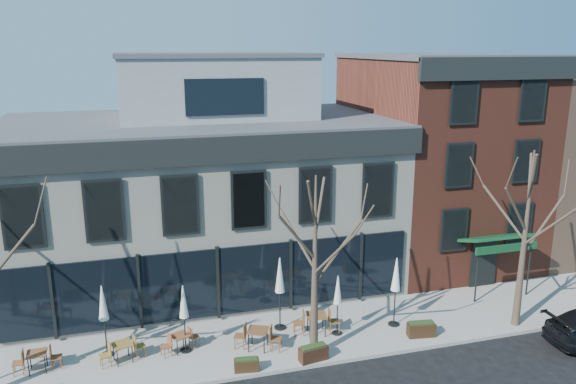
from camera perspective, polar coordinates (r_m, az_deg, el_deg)
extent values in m
plane|color=black|center=(25.02, -7.03, -13.02)|extent=(120.00, 120.00, 0.00)
cube|color=gray|center=(23.79, 1.82, -14.26)|extent=(33.50, 4.70, 0.15)
cube|color=silver|center=(28.19, -8.92, -1.14)|extent=(18.00, 10.00, 8.00)
cube|color=#47474C|center=(27.38, -9.25, 7.05)|extent=(18.30, 10.30, 0.30)
cube|color=black|center=(22.44, -7.58, 4.19)|extent=(18.30, 0.25, 1.10)
cube|color=black|center=(24.15, -7.15, -9.09)|extent=(17.20, 0.12, 3.00)
cube|color=black|center=(28.31, -27.10, -7.03)|extent=(0.12, 7.50, 3.00)
cube|color=gray|center=(28.35, -7.60, 10.51)|extent=(9.00, 6.50, 3.00)
cube|color=brown|center=(32.04, 14.71, 3.22)|extent=(8.00, 10.00, 11.00)
cube|color=#47474C|center=(31.47, 15.37, 13.17)|extent=(8.20, 10.20, 0.25)
cube|color=black|center=(27.23, 20.97, 11.65)|extent=(8.20, 0.25, 1.00)
cube|color=#0E3E1E|center=(27.99, 20.43, -4.37)|extent=(3.20, 1.66, 0.67)
cube|color=black|center=(29.14, 19.22, -6.97)|extent=(1.40, 0.10, 2.50)
cube|color=#8C664C|center=(38.89, 26.72, 3.32)|extent=(12.00, 12.00, 10.00)
cylinder|color=#382B21|center=(20.59, -27.02, -6.56)|extent=(2.23, 0.50, 2.48)
cone|color=#382B21|center=(20.66, 2.74, -7.84)|extent=(0.34, 0.34, 7.04)
cylinder|color=#382B21|center=(20.93, 5.08, -6.10)|extent=(2.00, 0.46, 2.21)
cylinder|color=#382B21|center=(20.99, 0.97, -4.79)|extent=(0.93, 1.84, 1.91)
cylinder|color=#382B21|center=(19.72, 0.97, -4.68)|extent=(1.61, 0.68, 1.97)
cylinder|color=#382B21|center=(19.73, 4.67, -6.37)|extent=(0.93, 1.83, 2.03)
cone|color=#382B21|center=(24.83, 22.89, -4.58)|extent=(0.34, 0.34, 7.48)
cylinder|color=#382B21|center=(25.43, 24.53, -3.04)|extent=(2.12, 0.48, 2.35)
cylinder|color=#382B21|center=(24.97, 21.05, -1.94)|extent=(0.98, 1.94, 2.03)
cylinder|color=#382B21|center=(23.72, 22.16, -1.68)|extent=(1.71, 0.71, 2.09)
cylinder|color=#382B21|center=(24.18, 25.21, -3.11)|extent=(0.98, 1.94, 2.16)
cube|color=brown|center=(22.83, -24.18, -14.72)|extent=(0.71, 0.71, 0.04)
cylinder|color=black|center=(22.80, -24.86, -15.87)|extent=(0.04, 0.04, 0.70)
cylinder|color=black|center=(22.73, -23.44, -15.81)|extent=(0.04, 0.04, 0.70)
cylinder|color=black|center=(23.27, -24.71, -15.21)|extent=(0.04, 0.04, 0.70)
cylinder|color=black|center=(23.20, -23.32, -15.15)|extent=(0.04, 0.04, 0.70)
cube|color=brown|center=(22.37, -16.50, -14.59)|extent=(0.85, 0.85, 0.04)
cylinder|color=black|center=(22.26, -16.94, -15.86)|extent=(0.04, 0.04, 0.71)
cylinder|color=black|center=(22.37, -15.53, -15.58)|extent=(0.04, 0.04, 0.71)
cylinder|color=black|center=(22.73, -17.31, -15.22)|extent=(0.04, 0.04, 0.71)
cylinder|color=black|center=(22.84, -15.93, -14.95)|extent=(0.04, 0.04, 0.71)
cube|color=brown|center=(22.56, -10.92, -14.12)|extent=(0.82, 0.82, 0.04)
cylinder|color=black|center=(22.43, -11.18, -15.30)|extent=(0.04, 0.04, 0.65)
cylinder|color=black|center=(22.62, -9.99, -14.96)|extent=(0.04, 0.04, 0.65)
cylinder|color=black|center=(22.83, -11.77, -14.76)|extent=(0.04, 0.04, 0.65)
cylinder|color=black|center=(23.02, -10.59, -14.43)|extent=(0.04, 0.04, 0.65)
cube|color=brown|center=(22.29, -3.09, -13.85)|extent=(1.01, 1.01, 0.04)
cylinder|color=black|center=(22.28, -4.03, -15.06)|extent=(0.04, 0.04, 0.78)
cylinder|color=black|center=(22.17, -2.44, -15.20)|extent=(0.04, 0.04, 0.78)
cylinder|color=black|center=(22.80, -3.68, -14.32)|extent=(0.04, 0.04, 0.78)
cylinder|color=black|center=(22.69, -2.13, -14.45)|extent=(0.04, 0.04, 0.78)
cube|color=brown|center=(23.34, 2.92, -12.39)|extent=(0.91, 0.91, 0.04)
cylinder|color=black|center=(23.22, 2.24, -13.69)|extent=(0.04, 0.04, 0.81)
cylinder|color=black|center=(23.31, 3.82, -13.60)|extent=(0.04, 0.04, 0.81)
cylinder|color=black|center=(23.77, 2.02, -12.98)|extent=(0.04, 0.04, 0.81)
cylinder|color=black|center=(23.85, 3.56, -12.89)|extent=(0.04, 0.04, 0.81)
cylinder|color=black|center=(23.28, -17.87, -15.42)|extent=(0.46, 0.46, 0.06)
cylinder|color=black|center=(22.76, -18.10, -12.99)|extent=(0.05, 0.05, 2.28)
cone|color=beige|center=(22.31, -18.31, -10.62)|extent=(0.37, 0.37, 1.35)
cylinder|color=black|center=(22.84, -10.33, -15.53)|extent=(0.44, 0.44, 0.06)
cylinder|color=black|center=(22.33, -10.46, -13.17)|extent=(0.05, 0.05, 2.18)
cone|color=silver|center=(21.89, -10.58, -10.87)|extent=(0.36, 0.36, 1.29)
cylinder|color=black|center=(24.08, -0.82, -13.58)|extent=(0.50, 0.50, 0.07)
cylinder|color=black|center=(23.53, -0.83, -10.97)|extent=(0.06, 0.06, 2.50)
cone|color=beige|center=(23.06, -0.84, -8.41)|extent=(0.41, 0.41, 1.48)
cylinder|color=black|center=(23.75, 4.98, -14.08)|extent=(0.41, 0.41, 0.06)
cylinder|color=black|center=(23.29, 5.04, -11.91)|extent=(0.05, 0.05, 2.06)
cone|color=beige|center=(22.89, 5.09, -9.81)|extent=(0.34, 0.34, 1.22)
cylinder|color=black|center=(24.74, 10.68, -13.04)|extent=(0.48, 0.48, 0.07)
cylinder|color=black|center=(24.22, 10.81, -10.59)|extent=(0.05, 0.05, 2.40)
cone|color=silver|center=(23.79, 10.94, -8.20)|extent=(0.39, 0.39, 1.42)
cube|color=#322110|center=(21.28, -4.23, -17.13)|extent=(0.93, 0.47, 0.45)
cube|color=#1E3314|center=(21.16, -4.24, -16.58)|extent=(0.83, 0.39, 0.07)
cube|color=#321C10|center=(21.83, 2.60, -16.08)|extent=(1.14, 0.60, 0.54)
cube|color=#1E3314|center=(21.68, 2.61, -15.41)|extent=(1.02, 0.50, 0.09)
cube|color=black|center=(24.00, 13.38, -13.45)|extent=(1.16, 0.60, 0.56)
cube|color=#1E3314|center=(23.86, 13.42, -12.81)|extent=(1.04, 0.50, 0.09)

